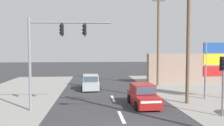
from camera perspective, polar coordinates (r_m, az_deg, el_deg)
name	(u,v)px	position (r m, az deg, el deg)	size (l,w,h in m)	color
lane_dash_mid	(121,117)	(13.25, 2.47, -13.86)	(0.20, 2.40, 0.01)	silver
lane_dash_far	(113,99)	(18.06, 0.25, -9.27)	(0.20, 2.40, 0.01)	silver
utility_pole_midground_right	(188,26)	(17.02, 19.34, 9.08)	(1.80, 0.26, 10.90)	brown
utility_pole_background_right	(158,36)	(25.09, 11.97, 6.83)	(1.80, 0.26, 10.59)	brown
traffic_signal_mast	(50,47)	(14.60, -15.91, 4.06)	(5.29, 0.52, 6.00)	slate
pedestal_signal_right_kerb	(223,76)	(14.39, 27.07, -3.04)	(0.44, 0.31, 3.56)	slate
shopping_plaza_sign	(216,62)	(19.58, 25.46, 0.19)	(2.10, 0.16, 4.60)	slate
shopfront_wall_far	(196,68)	(28.64, 21.01, -1.27)	(12.00, 1.00, 3.60)	gray
hatchback_kerbside_parked	(143,96)	(15.86, 8.13, -8.46)	(1.86, 3.68, 1.53)	maroon
hatchback_receding_far	(91,83)	(22.21, -5.59, -5.13)	(1.84, 3.67, 1.53)	#A3A8AD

